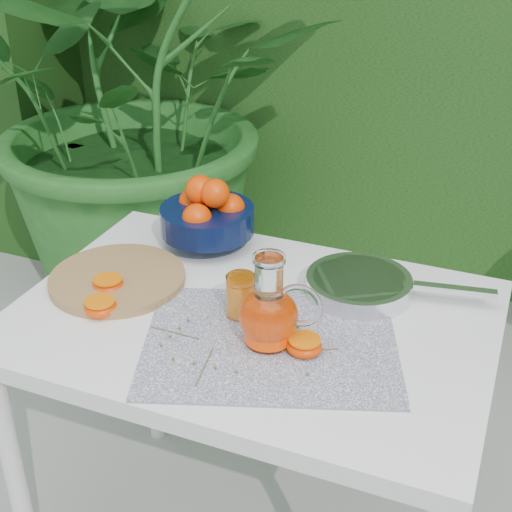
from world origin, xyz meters
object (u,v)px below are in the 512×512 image
at_px(white_table, 253,345).
at_px(juice_pitcher, 270,313).
at_px(saute_pan, 360,285).
at_px(fruit_bowl, 208,214).
at_px(cutting_board, 117,279).

relative_size(white_table, juice_pitcher, 5.17).
relative_size(white_table, saute_pan, 2.36).
distance_m(fruit_bowl, juice_pitcher, 0.45).
height_order(cutting_board, juice_pitcher, juice_pitcher).
bearing_deg(juice_pitcher, saute_pan, 64.66).
xyz_separation_m(fruit_bowl, saute_pan, (0.41, -0.09, -0.06)).
xyz_separation_m(cutting_board, fruit_bowl, (0.11, 0.25, 0.07)).
bearing_deg(white_table, fruit_bowl, 131.39).
bearing_deg(white_table, cutting_board, 179.41).
bearing_deg(fruit_bowl, cutting_board, -113.85).
relative_size(white_table, cutting_board, 3.25).
relative_size(juice_pitcher, saute_pan, 0.46).
bearing_deg(fruit_bowl, juice_pitcher, -48.91).
xyz_separation_m(white_table, saute_pan, (0.19, 0.16, 0.11)).
distance_m(white_table, cutting_board, 0.35).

